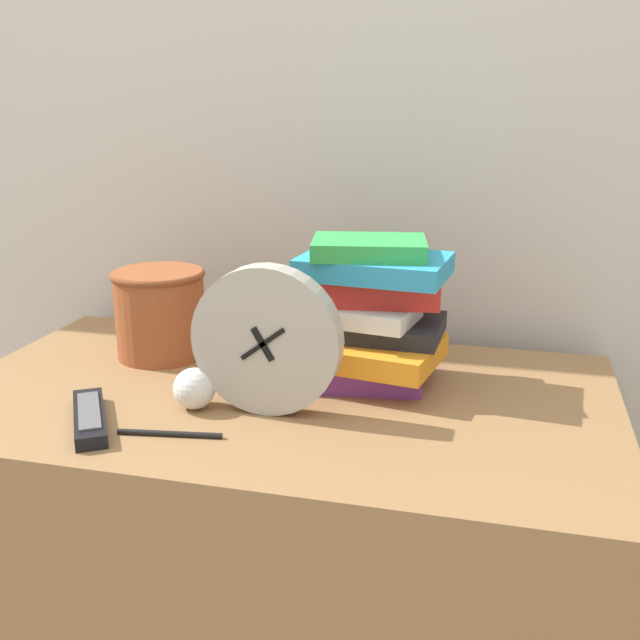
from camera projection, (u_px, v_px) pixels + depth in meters
name	position (u px, v px, depth m)	size (l,w,h in m)	color
wall_back	(334.00, 99.00, 1.41)	(6.00, 0.04, 2.40)	beige
desk	(282.00, 593.00, 1.30)	(1.06, 0.61, 0.75)	olive
desk_clock	(266.00, 340.00, 1.08)	(0.22, 0.04, 0.22)	#B7B2A8
book_stack	(367.00, 313.00, 1.20)	(0.26, 0.21, 0.24)	#7A3899
basket	(160.00, 311.00, 1.33)	(0.17, 0.17, 0.16)	#994C28
tv_remote	(90.00, 417.00, 1.07)	(0.13, 0.17, 0.02)	black
crumpled_paper_ball	(194.00, 389.00, 1.12)	(0.06, 0.06, 0.06)	white
pen	(170.00, 434.00, 1.03)	(0.15, 0.03, 0.01)	black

